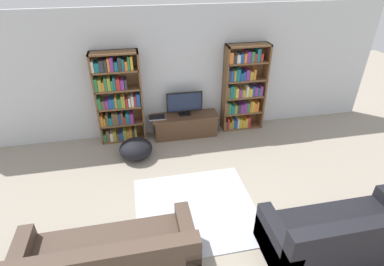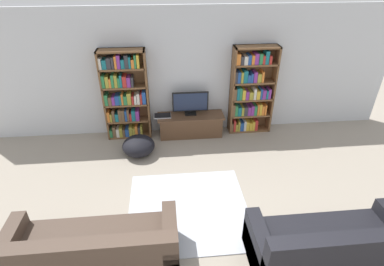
% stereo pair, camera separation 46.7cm
% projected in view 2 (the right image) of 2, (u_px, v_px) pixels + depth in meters
% --- Properties ---
extents(wall_back, '(8.80, 0.06, 2.60)m').
position_uv_depth(wall_back, '(184.00, 73.00, 6.11)').
color(wall_back, silver).
rests_on(wall_back, ground_plane).
extents(bookshelf_left, '(0.90, 0.30, 1.86)m').
position_uv_depth(bookshelf_left, '(125.00, 96.00, 6.05)').
color(bookshelf_left, brown).
rests_on(bookshelf_left, ground_plane).
extents(bookshelf_right, '(0.90, 0.30, 1.86)m').
position_uv_depth(bookshelf_right, '(250.00, 91.00, 6.27)').
color(bookshelf_right, brown).
rests_on(bookshelf_right, ground_plane).
extents(tv_stand, '(1.39, 0.46, 0.47)m').
position_uv_depth(tv_stand, '(191.00, 125.00, 6.42)').
color(tv_stand, brown).
rests_on(tv_stand, ground_plane).
extents(television, '(0.75, 0.16, 0.50)m').
position_uv_depth(television, '(190.00, 103.00, 6.21)').
color(television, black).
rests_on(television, tv_stand).
extents(laptop, '(0.35, 0.24, 0.03)m').
position_uv_depth(laptop, '(163.00, 116.00, 6.25)').
color(laptop, '#B7B7BC').
rests_on(laptop, tv_stand).
extents(area_rug, '(1.82, 1.74, 0.02)m').
position_uv_depth(area_rug, '(188.00, 209.00, 4.61)').
color(area_rug, '#B2B7C1').
rests_on(area_rug, ground_plane).
extents(couch_left_sectional, '(2.07, 0.83, 0.78)m').
position_uv_depth(couch_left_sectional, '(93.00, 252.00, 3.63)').
color(couch_left_sectional, '#423328').
rests_on(couch_left_sectional, ground_plane).
extents(couch_right_sofa, '(1.94, 0.89, 0.89)m').
position_uv_depth(couch_right_sofa, '(332.00, 250.00, 3.63)').
color(couch_right_sofa, black).
rests_on(couch_right_sofa, ground_plane).
extents(beanbag_ottoman, '(0.62, 0.62, 0.37)m').
position_uv_depth(beanbag_ottoman, '(139.00, 146.00, 5.81)').
color(beanbag_ottoman, black).
rests_on(beanbag_ottoman, ground_plane).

